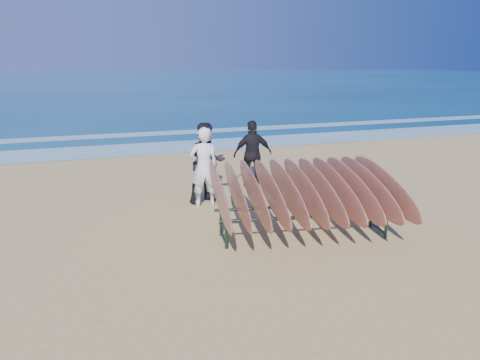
# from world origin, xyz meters

# --- Properties ---
(ground) EXTENTS (120.00, 120.00, 0.00)m
(ground) POSITION_xyz_m (0.00, 0.00, 0.00)
(ground) COLOR tan
(ground) RESTS_ON ground
(ocean) EXTENTS (160.00, 160.00, 0.00)m
(ocean) POSITION_xyz_m (0.00, 55.00, 0.01)
(ocean) COLOR navy
(ocean) RESTS_ON ground
(foam_near) EXTENTS (160.00, 160.00, 0.00)m
(foam_near) POSITION_xyz_m (0.00, 10.00, 0.01)
(foam_near) COLOR white
(foam_near) RESTS_ON ground
(foam_far) EXTENTS (160.00, 160.00, 0.00)m
(foam_far) POSITION_xyz_m (0.00, 13.50, 0.01)
(foam_far) COLOR white
(foam_far) RESTS_ON ground
(surfboard_rack) EXTENTS (3.63, 3.43, 1.42)m
(surfboard_rack) POSITION_xyz_m (0.90, -0.11, 0.89)
(surfboard_rack) COLOR #1B2C22
(surfboard_rack) RESTS_ON ground
(person_white) EXTENTS (0.68, 0.48, 1.77)m
(person_white) POSITION_xyz_m (-0.24, 2.45, 0.88)
(person_white) COLOR silver
(person_white) RESTS_ON ground
(person_dark_a) EXTENTS (1.02, 0.87, 1.82)m
(person_dark_a) POSITION_xyz_m (-0.09, 2.69, 0.91)
(person_dark_a) COLOR black
(person_dark_a) RESTS_ON ground
(person_dark_b) EXTENTS (1.03, 0.50, 1.70)m
(person_dark_b) POSITION_xyz_m (1.37, 3.63, 0.85)
(person_dark_b) COLOR black
(person_dark_b) RESTS_ON ground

